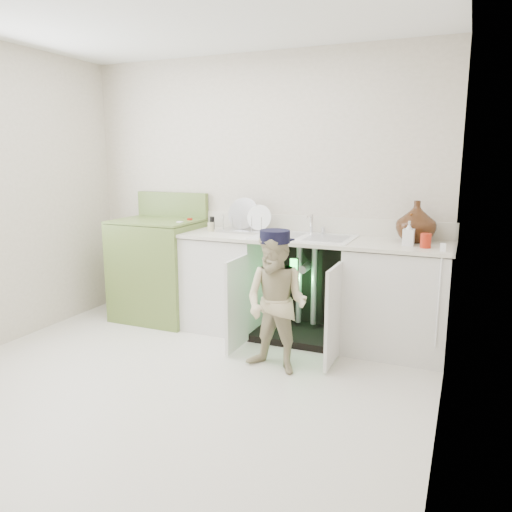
# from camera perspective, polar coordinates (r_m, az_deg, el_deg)

# --- Properties ---
(ground) EXTENTS (3.50, 3.50, 0.00)m
(ground) POSITION_cam_1_polar(r_m,az_deg,el_deg) (3.73, -9.02, -13.92)
(ground) COLOR silver
(ground) RESTS_ON ground
(room_shell) EXTENTS (6.00, 5.50, 1.26)m
(room_shell) POSITION_cam_1_polar(r_m,az_deg,el_deg) (3.39, -9.67, 5.58)
(room_shell) COLOR beige
(room_shell) RESTS_ON ground
(counter_run) EXTENTS (2.44, 1.02, 1.23)m
(counter_run) POSITION_cam_1_polar(r_m,az_deg,el_deg) (4.38, 5.79, -3.36)
(counter_run) COLOR white
(counter_run) RESTS_ON ground
(avocado_stove) EXTENTS (0.79, 0.65, 1.23)m
(avocado_stove) POSITION_cam_1_polar(r_m,az_deg,el_deg) (4.99, -11.03, -1.34)
(avocado_stove) COLOR olive
(avocado_stove) RESTS_ON ground
(repair_worker) EXTENTS (0.56, 0.65, 1.06)m
(repair_worker) POSITION_cam_1_polar(r_m,az_deg,el_deg) (3.67, 2.34, -5.28)
(repair_worker) COLOR beige
(repair_worker) RESTS_ON ground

